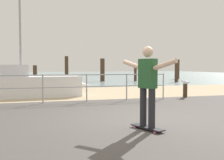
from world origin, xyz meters
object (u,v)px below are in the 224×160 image
Objects in this scene: sailboat at (32,85)px; bollard_short at (185,91)px; skateboarder at (148,82)px; skateboard at (147,128)px; seagull at (185,82)px.

sailboat is 9.99× the size of bollard_short.
skateboarder is 6.19m from bollard_short.
sailboat is 7.22m from skateboard.
sailboat is 11.89× the size of seagull.
seagull is at bearing 51.24° from skateboard.
skateboarder reaches higher than seagull.
skateboarder is at bearing -128.88° from bollard_short.
sailboat is 7.22m from skateboarder.
skateboard is at bearing -128.76° from seagull.
skateboarder is 2.86× the size of bollard_short.
sailboat reaches higher than skateboarder.
sailboat is at bearing 109.39° from skateboard.
skateboard is at bearing -116.57° from skateboarder.
skateboard is 1.68× the size of seagull.
skateboarder is 6.17m from seagull.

